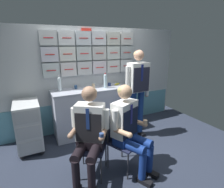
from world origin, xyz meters
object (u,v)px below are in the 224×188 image
at_px(service_trolley, 28,125).
at_px(crew_member_standing, 138,87).
at_px(snack_banana, 117,84).
at_px(water_bottle_clear, 105,81).
at_px(folding_chair_right, 120,135).
at_px(folding_chair_left, 92,139).
at_px(coffee_cup_white, 109,84).
at_px(crew_member_right, 129,126).
at_px(crew_member_left, 89,130).

distance_m(service_trolley, crew_member_standing, 2.09).
bearing_deg(snack_banana, water_bottle_clear, -158.84).
distance_m(service_trolley, folding_chair_right, 1.63).
xyz_separation_m(folding_chair_left, coffee_cup_white, (0.83, 1.19, 0.47)).
distance_m(crew_member_right, crew_member_standing, 1.11).
relative_size(folding_chair_left, snack_banana, 4.84).
distance_m(folding_chair_left, snack_banana, 1.64).
bearing_deg(service_trolley, crew_member_left, -57.20).
relative_size(crew_member_left, folding_chair_right, 1.56).
xyz_separation_m(folding_chair_left, crew_member_right, (0.47, -0.23, 0.21)).
distance_m(service_trolley, water_bottle_clear, 1.63).
height_order(coffee_cup_white, snack_banana, coffee_cup_white).
distance_m(water_bottle_clear, snack_banana, 0.38).
bearing_deg(crew_member_right, coffee_cup_white, 75.51).
distance_m(folding_chair_left, folding_chair_right, 0.41).
distance_m(folding_chair_right, crew_member_right, 0.26).
xyz_separation_m(service_trolley, snack_banana, (1.84, 0.19, 0.50)).
bearing_deg(water_bottle_clear, folding_chair_right, -103.88).
xyz_separation_m(crew_member_left, crew_member_right, (0.55, -0.10, -0.00)).
height_order(folding_chair_left, crew_member_left, crew_member_left).
xyz_separation_m(service_trolley, crew_member_left, (0.73, -1.13, 0.26)).
height_order(crew_member_left, crew_member_standing, crew_member_standing).
xyz_separation_m(folding_chair_left, crew_member_standing, (1.15, 0.58, 0.52)).
bearing_deg(crew_member_right, crew_member_standing, 50.00).
height_order(folding_chair_left, crew_member_right, crew_member_right).
height_order(crew_member_right, crew_member_standing, crew_member_standing).
xyz_separation_m(crew_member_left, folding_chair_right, (0.49, 0.04, -0.21)).
bearing_deg(coffee_cup_white, service_trolley, -173.49).
xyz_separation_m(service_trolley, folding_chair_right, (1.22, -1.09, 0.04)).
bearing_deg(coffee_cup_white, folding_chair_right, -108.71).
height_order(crew_member_right, coffee_cup_white, crew_member_right).
bearing_deg(folding_chair_right, service_trolley, 138.10).
bearing_deg(snack_banana, crew_member_left, -130.05).
bearing_deg(crew_member_left, service_trolley, 122.80).
bearing_deg(crew_member_left, folding_chair_right, 4.41).
height_order(folding_chair_right, crew_member_standing, crew_member_standing).
height_order(folding_chair_right, water_bottle_clear, water_bottle_clear).
distance_m(crew_member_right, snack_banana, 1.55).
height_order(service_trolley, coffee_cup_white, coffee_cup_white).
relative_size(crew_member_right, crew_member_standing, 0.76).
height_order(service_trolley, snack_banana, snack_banana).
distance_m(folding_chair_right, coffee_cup_white, 1.43).
height_order(crew_member_right, water_bottle_clear, crew_member_right).
distance_m(crew_member_left, coffee_cup_white, 1.63).
bearing_deg(water_bottle_clear, service_trolley, -177.57).
relative_size(service_trolley, crew_member_standing, 0.51).
bearing_deg(service_trolley, folding_chair_left, -50.80).
xyz_separation_m(folding_chair_left, folding_chair_right, (0.40, -0.09, 0.00)).
bearing_deg(folding_chair_right, water_bottle_clear, 76.12).
xyz_separation_m(folding_chair_left, water_bottle_clear, (0.69, 1.06, 0.59)).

